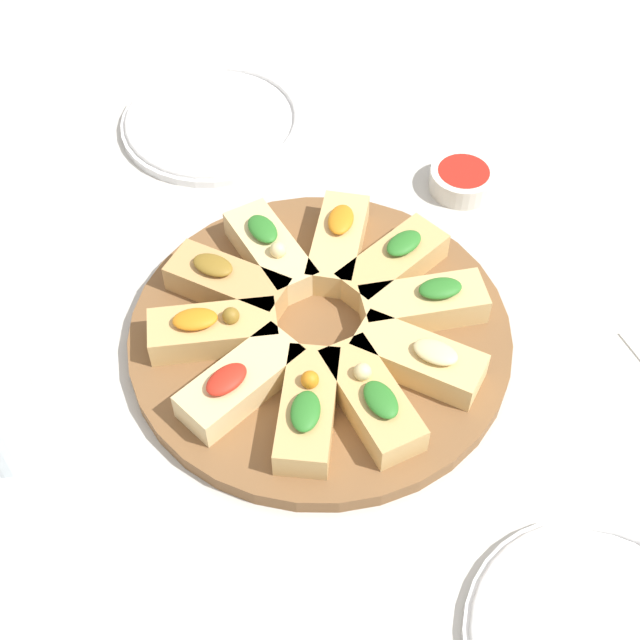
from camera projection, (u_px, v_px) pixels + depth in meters
The scene contains 14 objects.
ground_plane at pixel (320, 341), 0.92m from camera, with size 3.00×3.00×0.00m, color beige.
serving_board at pixel (320, 335), 0.91m from camera, with size 0.39×0.39×0.02m, color brown.
focaccia_slice_0 at pixel (338, 242), 0.96m from camera, with size 0.12×0.13×0.04m.
focaccia_slice_1 at pixel (270, 251), 0.95m from camera, with size 0.13×0.07×0.05m.
focaccia_slice_2 at pixel (227, 283), 0.92m from camera, with size 0.14×0.10×0.04m.
focaccia_slice_3 at pixel (213, 330), 0.88m from camera, with size 0.11×0.13×0.05m.
focaccia_slice_4 at pixel (240, 382), 0.84m from camera, with size 0.06×0.13×0.04m.
focaccia_slice_5 at pixel (308, 409), 0.82m from camera, with size 0.12×0.12×0.05m.
focaccia_slice_6 at pixel (372, 399), 0.83m from camera, with size 0.13×0.07×0.05m.
focaccia_slice_7 at pixel (419, 359), 0.86m from camera, with size 0.14×0.10×0.04m.
focaccia_slice_8 at pixel (424, 303), 0.90m from camera, with size 0.10×0.13×0.04m.
focaccia_slice_9 at pixel (393, 263), 0.94m from camera, with size 0.06×0.13×0.04m.
plate_right at pixel (213, 121), 1.12m from camera, with size 0.23×0.23×0.02m.
dipping_bowl at pixel (463, 179), 1.05m from camera, with size 0.08×0.08×0.03m.
Camera 1 is at (-0.43, 0.35, 0.73)m, focal length 50.00 mm.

